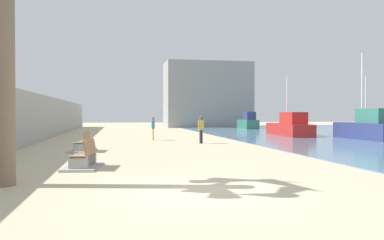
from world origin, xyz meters
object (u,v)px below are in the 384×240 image
bench_near (84,161)px  boat_far_right (368,127)px  boat_mid_bay (290,127)px  bench_far (83,147)px  person_standing (201,128)px  person_walking (153,127)px  boat_far_left (248,122)px  boat_distant (366,128)px

bench_near → boat_far_right: (24.39, 19.82, 0.41)m
bench_near → boat_mid_bay: size_ratio=0.29×
bench_near → bench_far: (-0.56, 6.32, 0.00)m
bench_near → person_standing: size_ratio=1.30×
bench_far → boat_far_right: 28.37m
boat_far_right → bench_far: bearing=-151.6°
person_standing → boat_far_right: boat_far_right is taller
bench_near → person_standing: bearing=58.9°
person_walking → boat_far_left: bearing=54.9°
boat_far_left → bench_far: bearing=-123.2°
bench_near → boat_far_left: 37.22m
bench_near → boat_far_right: 31.43m
boat_mid_bay → boat_far_left: 15.53m
person_walking → person_standing: person_standing is taller
bench_near → boat_mid_bay: 23.49m
bench_far → boat_mid_bay: (16.04, 11.35, 0.54)m
bench_near → boat_mid_bay: (15.48, 17.66, 0.54)m
boat_mid_bay → bench_far: bearing=-144.7°
bench_near → boat_far_left: boat_far_left is taller
bench_far → person_standing: size_ratio=1.29×
boat_far_left → person_walking: bearing=-125.1°
person_walking → boat_mid_bay: bearing=17.1°
boat_mid_bay → person_standing: bearing=-141.7°
bench_near → boat_distant: bearing=32.0°
bench_near → person_standing: 12.15m
person_walking → person_standing: 4.50m
person_standing → boat_distant: 12.35m
bench_near → bench_far: bearing=95.1°
bench_near → boat_far_right: boat_far_right is taller
bench_far → boat_far_left: (17.54, 26.80, 0.58)m
bench_far → boat_distant: size_ratio=0.35×
bench_near → person_walking: size_ratio=1.33×
boat_distant → boat_mid_bay: bearing=116.8°
boat_far_right → boat_mid_bay: bearing=-166.4°
person_walking → person_standing: bearing=-53.1°
person_walking → boat_far_right: bearing=15.6°
bench_far → boat_mid_bay: bearing=35.3°
boat_far_left → boat_far_right: bearing=-60.9°
person_standing → boat_far_right: 20.44m
bench_far → person_walking: person_walking is taller
person_walking → boat_far_left: size_ratio=0.35×
bench_far → boat_mid_bay: 19.66m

